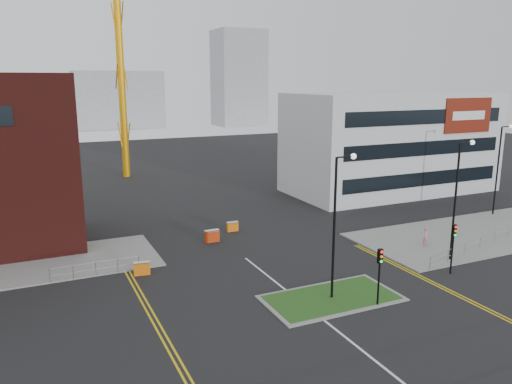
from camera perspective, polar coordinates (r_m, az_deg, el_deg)
ground at (r=25.81m, az=15.00°, el=-19.26°), size 200.00×200.00×0.00m
pavement_right at (r=49.48m, az=24.45°, el=-4.24°), size 24.00×10.00×0.12m
island_kerb at (r=32.49m, az=8.64°, el=-11.90°), size 8.60×4.60×0.08m
grass_island at (r=32.48m, az=8.64°, el=-11.87°), size 8.00×4.00×0.12m
office_block at (r=63.67m, az=15.13°, el=5.48°), size 25.00×12.20×12.00m
streetlamp_island at (r=30.78m, az=9.31°, el=-2.68°), size 1.46×0.36×9.18m
streetlamp_right_near at (r=39.96m, az=22.10°, el=0.08°), size 1.46×0.36×9.18m
streetlamp_right_far at (r=55.56m, az=26.09°, el=3.03°), size 1.46×0.36×9.18m
traffic_light_island at (r=31.14m, az=13.96°, el=-8.22°), size 0.28×0.33×3.65m
traffic_light_right at (r=37.74m, az=21.64°, el=-5.05°), size 0.28×0.33×3.65m
railing_left at (r=36.96m, az=-17.85°, el=-8.12°), size 6.05×0.05×1.10m
railing_right at (r=46.64m, az=25.62°, el=-4.41°), size 19.05×5.05×1.10m
centre_line at (r=27.13m, az=12.20°, el=-17.40°), size 0.15×30.00×0.01m
yellow_left_a at (r=30.26m, az=-11.90°, el=-14.05°), size 0.12×24.00×0.01m
yellow_left_b at (r=30.31m, az=-11.33°, el=-13.97°), size 0.12×24.00×0.01m
yellow_right_a at (r=35.60m, az=20.78°, el=-10.43°), size 0.12×20.00×0.01m
yellow_right_b at (r=35.80m, az=21.13°, el=-10.33°), size 0.12×20.00×0.01m
skyline_b at (r=148.67m, az=-15.47°, el=10.09°), size 24.00×12.00×16.00m
skyline_c at (r=153.55m, az=-1.98°, el=12.84°), size 14.00×12.00×28.00m
skyline_d at (r=156.84m, az=-22.61°, el=8.97°), size 30.00×12.00×12.00m
pedestrian at (r=43.48m, az=18.85°, el=-4.91°), size 0.74×0.65×1.70m
barrier_left at (r=36.52m, az=-12.91°, el=-8.45°), size 1.18×0.54×0.95m
barrier_mid at (r=45.57m, az=-2.71°, el=-3.91°), size 1.06×0.36×0.89m
barrier_right at (r=42.71m, az=-5.07°, el=-4.97°), size 1.27×0.45×1.06m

